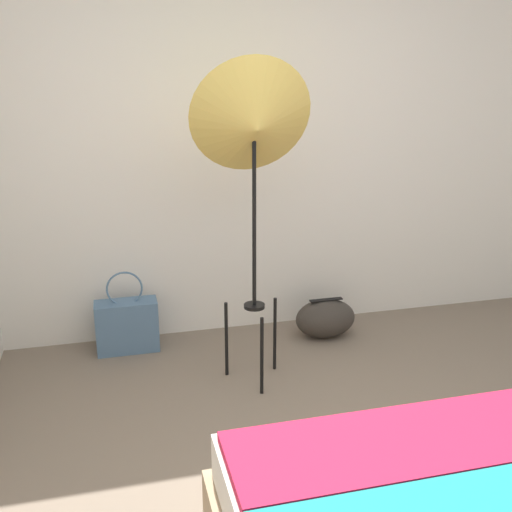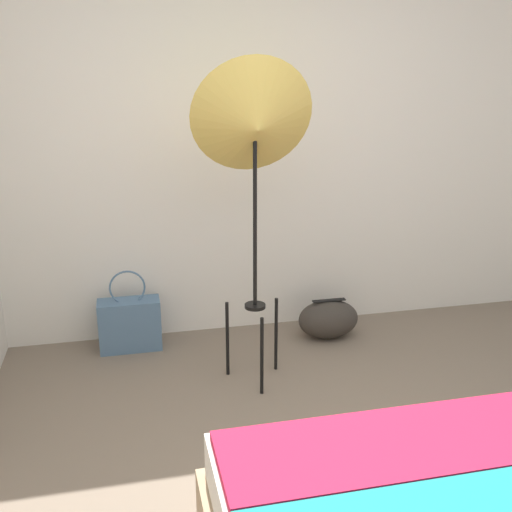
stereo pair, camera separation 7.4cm
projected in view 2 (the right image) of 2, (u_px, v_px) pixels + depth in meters
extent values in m
cube|color=silver|center=(244.00, 139.00, 3.86)|extent=(8.00, 0.05, 2.60)
cube|color=#B21938|center=(435.00, 440.00, 2.15)|extent=(1.57, 0.41, 0.04)
cylinder|color=black|center=(262.00, 356.00, 3.29)|extent=(0.02, 0.02, 0.46)
cylinder|color=black|center=(227.00, 339.00, 3.50)|extent=(0.02, 0.02, 0.46)
cylinder|color=black|center=(276.00, 334.00, 3.56)|extent=(0.02, 0.02, 0.46)
cylinder|color=black|center=(255.00, 306.00, 3.38)|extent=(0.12, 0.12, 0.02)
cylinder|color=black|center=(255.00, 219.00, 3.23)|extent=(0.02, 0.02, 1.01)
cone|color=#D1B251|center=(255.00, 123.00, 3.07)|extent=(0.66, 0.40, 0.67)
cube|color=slate|center=(130.00, 325.00, 3.84)|extent=(0.39, 0.17, 0.33)
torus|color=slate|center=(127.00, 288.00, 3.76)|extent=(0.23, 0.01, 0.23)
ellipsoid|color=#332D28|center=(328.00, 319.00, 4.02)|extent=(0.41, 0.26, 0.26)
cube|color=black|center=(329.00, 300.00, 3.98)|extent=(0.23, 0.04, 0.01)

